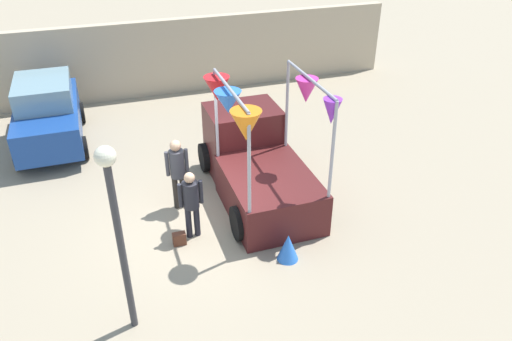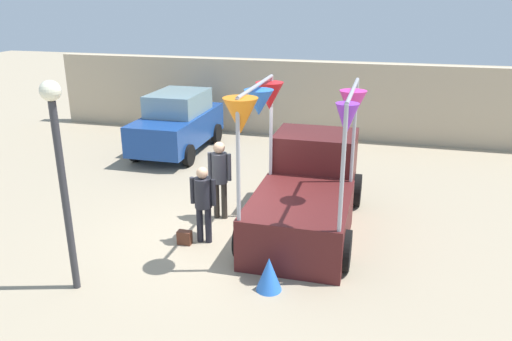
% 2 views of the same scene
% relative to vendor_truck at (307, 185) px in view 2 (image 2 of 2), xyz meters
% --- Properties ---
extents(ground_plane, '(60.00, 60.00, 0.00)m').
position_rel_vendor_truck_xyz_m(ground_plane, '(-1.54, -0.98, -0.90)').
color(ground_plane, gray).
extents(vendor_truck, '(2.39, 4.12, 3.19)m').
position_rel_vendor_truck_xyz_m(vendor_truck, '(0.00, 0.00, 0.00)').
color(vendor_truck, '#4C1919').
rests_on(vendor_truck, ground).
extents(parked_car, '(1.88, 4.00, 1.88)m').
position_rel_vendor_truck_xyz_m(parked_car, '(-4.79, 4.32, 0.05)').
color(parked_car, navy).
rests_on(parked_car, ground).
extents(person_customer, '(0.53, 0.34, 1.59)m').
position_rel_vendor_truck_xyz_m(person_customer, '(-1.85, -1.33, 0.06)').
color(person_customer, black).
rests_on(person_customer, ground).
extents(person_vendor, '(0.53, 0.34, 1.76)m').
position_rel_vendor_truck_xyz_m(person_vendor, '(-1.90, -0.15, 0.17)').
color(person_vendor, '#2D2823').
rests_on(person_vendor, ground).
extents(handbag, '(0.28, 0.16, 0.28)m').
position_rel_vendor_truck_xyz_m(handbag, '(-2.20, -1.53, -0.76)').
color(handbag, '#592D1E').
rests_on(handbag, ground).
extents(street_lamp, '(0.32, 0.32, 3.53)m').
position_rel_vendor_truck_xyz_m(street_lamp, '(-3.38, -3.46, 1.44)').
color(street_lamp, '#333338').
rests_on(street_lamp, ground).
extents(brick_boundary_wall, '(18.00, 0.36, 2.60)m').
position_rel_vendor_truck_xyz_m(brick_boundary_wall, '(-1.54, 7.18, 0.40)').
color(brick_boundary_wall, tan).
rests_on(brick_boundary_wall, ground).
extents(folded_kite_bundle_azure, '(0.60, 0.60, 0.60)m').
position_rel_vendor_truck_xyz_m(folded_kite_bundle_azure, '(-0.19, -2.71, -0.60)').
color(folded_kite_bundle_azure, blue).
rests_on(folded_kite_bundle_azure, ground).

